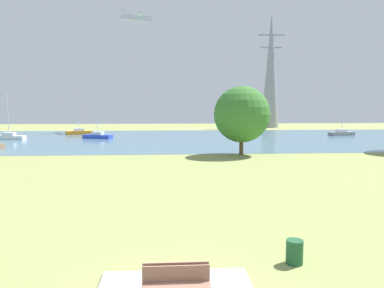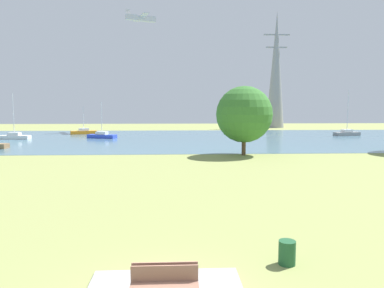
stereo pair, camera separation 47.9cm
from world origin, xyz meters
The scene contains 12 objects.
ground_plane centered at (0.00, 22.00, 0.00)m, with size 160.00×160.00×0.00m, color #8C9351.
bench_facing_water centered at (0.00, 0.27, 0.47)m, with size 1.80×0.48×0.89m.
bench_facing_inland centered at (0.00, -0.27, 0.47)m, with size 1.80×0.48×0.89m.
litter_bin centered at (3.97, 1.99, 0.40)m, with size 0.56×0.56×0.80m, color #1E512D.
water_surface centered at (0.00, 50.00, 0.01)m, with size 140.00×40.00×0.02m, color slate.
sailboat_blue centered at (-11.59, 50.99, 0.45)m, with size 5.02×3.04×5.91m.
sailboat_orange centered at (-16.84, 60.45, 0.44)m, with size 5.03×2.97×5.20m.
sailboat_white centered at (-25.17, 49.82, 0.47)m, with size 4.87×1.75×7.26m.
sailboat_gray centered at (31.27, 54.59, 0.48)m, with size 5.02×2.61×8.06m.
tree_west_far centered at (7.69, 29.07, 4.36)m, with size 5.99×5.99×7.36m.
electricity_pylon centered at (25.33, 80.53, 14.13)m, with size 6.40×4.40×28.24m.
light_aircraft centered at (-6.66, 69.83, 23.68)m, with size 6.34×8.20×2.10m.
Camera 1 is at (-0.20, -9.42, 5.19)m, focal length 34.20 mm.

